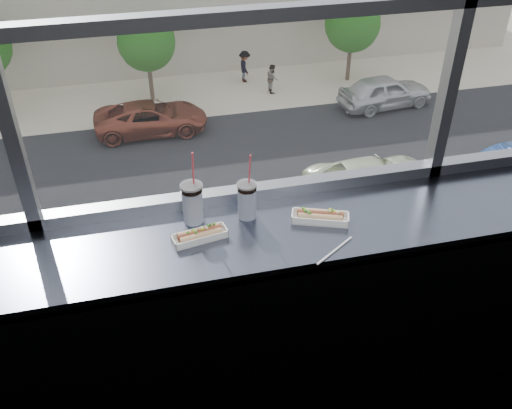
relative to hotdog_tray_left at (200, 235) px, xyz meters
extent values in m
plane|color=black|center=(0.28, 0.27, -0.57)|extent=(6.00, 0.00, 6.00)
cube|color=slate|center=(0.28, 0.00, -0.05)|extent=(6.00, 0.55, 0.06)
cube|color=slate|center=(0.28, -0.26, -0.57)|extent=(6.00, 0.04, 1.04)
cube|color=white|center=(0.00, 0.00, -0.02)|extent=(0.26, 0.12, 0.01)
cube|color=white|center=(0.00, 0.00, -0.01)|extent=(0.26, 0.12, 0.03)
cylinder|color=tan|center=(0.00, 0.00, 0.00)|extent=(0.20, 0.08, 0.04)
cylinder|color=brown|center=(0.00, 0.00, 0.01)|extent=(0.20, 0.06, 0.03)
cube|color=white|center=(0.57, 0.00, -0.02)|extent=(0.28, 0.18, 0.01)
cube|color=white|center=(0.57, 0.00, 0.00)|extent=(0.28, 0.18, 0.04)
cylinder|color=tan|center=(0.57, 0.00, 0.00)|extent=(0.21, 0.11, 0.05)
cylinder|color=brown|center=(0.57, 0.00, 0.02)|extent=(0.21, 0.10, 0.03)
cylinder|color=white|center=(-0.01, 0.15, 0.07)|extent=(0.09, 0.09, 0.19)
cylinder|color=black|center=(-0.01, 0.15, 0.16)|extent=(0.10, 0.10, 0.02)
cylinder|color=silver|center=(-0.01, 0.15, 0.17)|extent=(0.10, 0.10, 0.01)
cylinder|color=#D83C47|center=(0.01, 0.14, 0.26)|extent=(0.01, 0.05, 0.20)
cylinder|color=white|center=(0.25, 0.12, 0.06)|extent=(0.09, 0.09, 0.18)
cylinder|color=black|center=(0.25, 0.12, 0.14)|extent=(0.09, 0.09, 0.02)
cylinder|color=silver|center=(0.25, 0.12, 0.15)|extent=(0.10, 0.10, 0.01)
cylinder|color=#D83C47|center=(0.26, 0.11, 0.23)|extent=(0.01, 0.05, 0.18)
cylinder|color=white|center=(0.56, -0.22, -0.02)|extent=(0.21, 0.15, 0.01)
ellipsoid|color=silver|center=(-0.03, 0.00, -0.01)|extent=(0.11, 0.08, 0.03)
plane|color=beige|center=(0.28, 43.77, -12.12)|extent=(120.00, 120.00, 0.00)
cube|color=black|center=(0.28, 20.27, -12.09)|extent=(80.00, 10.00, 0.06)
cube|color=beige|center=(0.28, 28.27, -12.10)|extent=(80.00, 6.00, 0.04)
imported|color=silver|center=(13.33, 24.27, -10.90)|extent=(3.71, 7.27, 2.32)
imported|color=white|center=(9.28, 16.27, -10.99)|extent=(2.71, 6.47, 2.15)
imported|color=brown|center=(0.72, 24.27, -11.03)|extent=(2.66, 6.24, 2.07)
imported|color=#66605B|center=(6.69, 29.46, -10.96)|extent=(0.75, 1.00, 2.24)
imported|color=#66605B|center=(7.89, 27.64, -11.11)|extent=(0.65, 0.87, 1.95)
cylinder|color=#47382B|center=(1.09, 28.27, -10.96)|extent=(0.23, 0.23, 2.33)
sphere|color=#26651C|center=(1.09, 28.27, -8.83)|extent=(3.10, 3.10, 3.10)
cylinder|color=#47382B|center=(12.76, 28.27, -10.93)|extent=(0.24, 0.24, 2.40)
sphere|color=#26651C|center=(12.76, 28.27, -8.73)|extent=(3.20, 3.20, 3.20)
camera|label=1|loc=(-0.23, -2.01, 1.58)|focal=40.00mm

